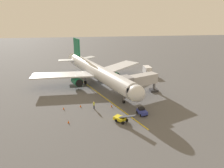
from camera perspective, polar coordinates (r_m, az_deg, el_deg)
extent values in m
plane|color=#565659|center=(61.51, -2.28, -0.19)|extent=(220.00, 220.00, 0.00)
cube|color=yellow|center=(55.15, -3.39, -2.59)|extent=(15.82, 36.92, 0.01)
cylinder|color=silver|center=(59.47, -3.82, 3.24)|extent=(16.76, 32.79, 3.80)
ellipsoid|color=silver|center=(44.66, 6.49, -2.46)|extent=(4.88, 5.09, 3.61)
cone|color=silver|center=(76.05, -9.99, 6.58)|extent=(4.32, 4.10, 3.42)
cube|color=black|center=(45.52, 5.49, -1.25)|extent=(3.60, 2.73, 0.90)
cube|color=silver|center=(66.70, 1.39, 4.54)|extent=(15.74, 15.73, 0.36)
cylinder|color=#146B47|center=(63.53, 0.53, 2.37)|extent=(3.44, 4.03, 2.30)
cylinder|color=black|center=(62.09, 1.35, 1.95)|extent=(2.01, 1.00, 2.10)
cube|color=silver|center=(60.05, -12.72, 2.35)|extent=(17.13, 5.48, 0.36)
cylinder|color=#146B47|center=(58.84, -9.28, 0.69)|extent=(3.44, 4.03, 2.30)
cylinder|color=black|center=(57.28, -8.66, 0.20)|extent=(2.01, 1.00, 2.10)
cube|color=#146B47|center=(72.54, -9.34, 9.07)|extent=(2.20, 4.56, 7.20)
cube|color=silver|center=(74.04, -6.79, 6.87)|extent=(6.41, 6.01, 0.24)
cube|color=silver|center=(71.87, -11.51, 6.23)|extent=(6.58, 2.94, 0.24)
cylinder|color=slate|center=(49.13, 3.18, -3.25)|extent=(0.24, 0.24, 2.77)
cylinder|color=black|center=(49.68, 3.15, -4.73)|extent=(0.69, 0.82, 0.70)
cylinder|color=slate|center=(63.77, -2.86, 2.35)|extent=(0.24, 0.24, 2.77)
cylinder|color=black|center=(64.19, -2.84, 1.17)|extent=(0.84, 1.19, 1.10)
cylinder|color=slate|center=(61.72, -7.17, 1.63)|extent=(0.24, 0.24, 2.77)
cylinder|color=black|center=(62.16, -7.12, 0.42)|extent=(0.84, 1.19, 1.10)
cube|color=#B7B7BC|center=(53.81, 7.62, 1.12)|extent=(9.30, 5.90, 2.50)
cube|color=gray|center=(51.33, 3.60, 0.34)|extent=(3.83, 4.04, 3.00)
cylinder|color=slate|center=(57.15, 11.14, -0.05)|extent=(0.70, 0.70, 3.90)
cube|color=#333338|center=(57.72, 11.04, -1.59)|extent=(2.00, 2.00, 0.60)
cylinder|color=#23232D|center=(47.05, -4.80, -6.10)|extent=(0.26, 0.26, 0.88)
cube|color=#D8EA19|center=(46.73, -4.83, -5.28)|extent=(0.32, 0.43, 0.60)
cube|color=silver|center=(46.73, -4.83, -5.28)|extent=(0.34, 0.45, 0.10)
sphere|color=tan|center=(46.56, -4.84, -4.81)|extent=(0.22, 0.22, 0.22)
cube|color=yellow|center=(41.98, 2.09, -9.10)|extent=(2.63, 2.60, 0.60)
cube|color=black|center=(40.79, 3.98, -8.61)|extent=(3.36, 3.22, 1.61)
cylinder|color=black|center=(42.06, 3.91, -9.55)|extent=(0.64, 0.62, 0.64)
cylinder|color=black|center=(41.10, 2.91, -10.27)|extent=(0.64, 0.62, 0.64)
cylinder|color=black|center=(42.77, 2.19, -8.99)|extent=(0.64, 0.62, 0.64)
cylinder|color=black|center=(41.83, 1.18, -9.67)|extent=(0.64, 0.62, 0.64)
cube|color=#2D3899|center=(44.75, 8.00, -7.34)|extent=(2.04, 2.61, 0.70)
cube|color=black|center=(44.71, 7.85, -6.50)|extent=(1.29, 1.15, 0.50)
cylinder|color=black|center=(44.59, 9.22, -8.01)|extent=(0.40, 0.64, 0.60)
cylinder|color=black|center=(44.00, 7.74, -8.33)|extent=(0.40, 0.64, 0.60)
cylinder|color=black|center=(45.81, 8.20, -7.17)|extent=(0.40, 0.64, 0.60)
cylinder|color=black|center=(45.24, 6.76, -7.47)|extent=(0.40, 0.64, 0.60)
cube|color=#9E9EA3|center=(70.31, 9.88, 2.94)|extent=(2.04, 1.86, 1.20)
cube|color=black|center=(69.64, 10.10, 2.93)|extent=(1.71, 0.31, 0.70)
cube|color=silver|center=(71.92, 9.35, 3.76)|extent=(2.31, 3.76, 2.20)
cylinder|color=black|center=(70.50, 10.42, 2.44)|extent=(0.32, 0.86, 0.84)
cylinder|color=black|center=(70.03, 9.43, 2.38)|extent=(0.32, 0.86, 0.84)
cylinder|color=black|center=(73.34, 9.50, 3.16)|extent=(0.32, 0.86, 0.84)
cylinder|color=black|center=(72.89, 8.54, 3.11)|extent=(0.32, 0.86, 0.84)
cone|color=#F2590F|center=(47.91, -12.75, -6.26)|extent=(0.32, 0.32, 0.55)
cone|color=#F2590F|center=(48.35, -8.38, -5.73)|extent=(0.32, 0.32, 0.55)
cone|color=#F2590F|center=(42.36, -11.54, -9.77)|extent=(0.32, 0.32, 0.55)
cone|color=#F2590F|center=(47.83, -0.13, -5.79)|extent=(0.32, 0.32, 0.55)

